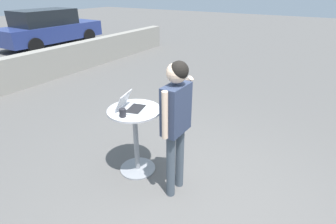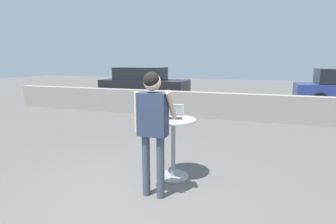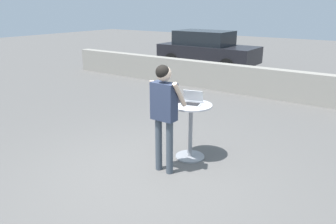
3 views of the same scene
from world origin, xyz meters
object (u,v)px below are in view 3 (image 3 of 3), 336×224
coffee_mug (179,99)px  standing_person (164,105)px  laptop (191,101)px  parked_car_near_street (207,49)px  cafe_table (191,125)px

coffee_mug → standing_person: standing_person is taller
coffee_mug → standing_person: (0.16, -0.68, 0.09)m
laptop → parked_car_near_street: (-4.06, 8.08, -0.24)m
cafe_table → laptop: size_ratio=2.37×
cafe_table → parked_car_near_street: parked_car_near_street is taller
coffee_mug → standing_person: bearing=-76.6°
laptop → parked_car_near_street: bearing=116.7°
cafe_table → standing_person: (-0.08, -0.69, 0.51)m
standing_person → parked_car_near_street: 9.67m
cafe_table → coffee_mug: coffee_mug is taller
cafe_table → laptop: laptop is taller
cafe_table → standing_person: size_ratio=0.56×
standing_person → parked_car_near_street: (-4.00, 8.80, -0.33)m
cafe_table → parked_car_near_street: size_ratio=0.23×
laptop → coffee_mug: 0.23m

